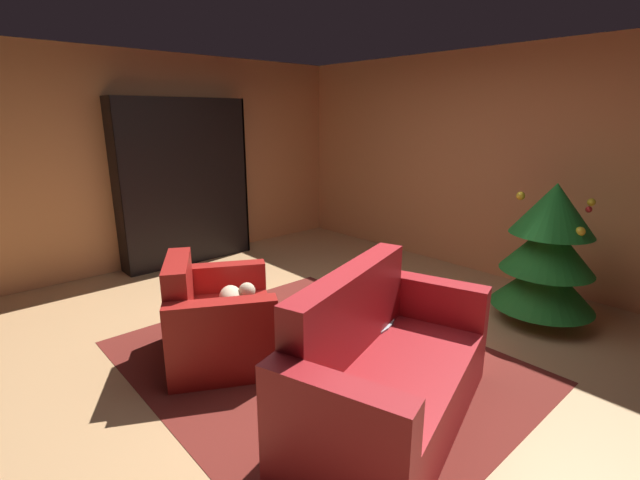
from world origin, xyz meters
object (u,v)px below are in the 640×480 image
armchair_red (218,321)px  coffee_table (341,318)px  bookshelf_unit (192,183)px  couch_red (385,375)px  bottle_on_table (353,291)px  decorated_tree (548,252)px  book_stack_on_table (346,312)px

armchair_red → coffee_table: size_ratio=1.52×
bookshelf_unit → armchair_red: 2.73m
couch_red → bottle_on_table: bearing=147.5°
bookshelf_unit → decorated_tree: size_ratio=1.59×
bottle_on_table → decorated_tree: decorated_tree is taller
coffee_table → book_stack_on_table: 0.09m
couch_red → coffee_table: size_ratio=2.26×
bottle_on_table → couch_red: bearing=-32.5°
bookshelf_unit → bottle_on_table: (3.09, -0.21, -0.49)m
bottle_on_table → decorated_tree: size_ratio=0.19×
book_stack_on_table → decorated_tree: (0.64, 1.92, 0.21)m
armchair_red → coffee_table: armchair_red is taller
book_stack_on_table → decorated_tree: bearing=71.7°
armchair_red → bottle_on_table: 1.09m
armchair_red → decorated_tree: 2.95m
couch_red → book_stack_on_table: bearing=156.7°
coffee_table → couch_red: bearing=-21.5°
coffee_table → decorated_tree: (0.69, 1.92, 0.28)m
coffee_table → decorated_tree: decorated_tree is taller
bookshelf_unit → couch_red: bookshelf_unit is taller
bottle_on_table → book_stack_on_table: bearing=-57.5°
bottle_on_table → bookshelf_unit: bearing=176.0°
decorated_tree → couch_red: bearing=-91.1°
armchair_red → bookshelf_unit: bearing=156.7°
couch_red → coffee_table: bearing=158.5°
armchair_red → book_stack_on_table: armchair_red is taller
couch_red → bottle_on_table: (-0.73, 0.46, 0.20)m
bottle_on_table → decorated_tree: bearing=65.9°
armchair_red → couch_red: bearing=14.6°
bookshelf_unit → armchair_red: (2.42, -1.04, -0.72)m
decorated_tree → book_stack_on_table: bearing=-108.3°
couch_red → armchair_red: bearing=-165.4°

